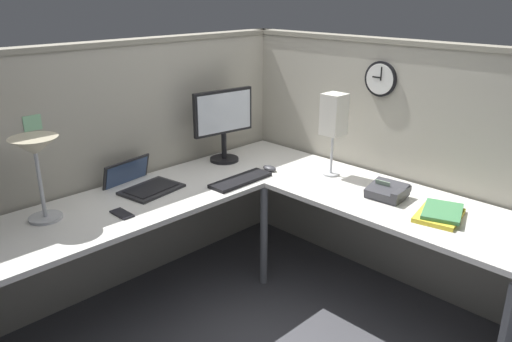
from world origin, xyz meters
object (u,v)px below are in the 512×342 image
object	(u,v)px
desk_lamp_paper	(334,117)
book_stack	(440,214)
computer_mouse	(270,168)
wall_clock	(381,79)
monitor	(224,120)
cell_phone	(122,214)
desk_lamp_dome	(35,153)
laptop	(140,183)
office_phone	(388,192)
keyboard	(241,180)

from	to	relation	value
desk_lamp_paper	book_stack	bearing A→B (deg)	-98.07
computer_mouse	wall_clock	world-z (taller)	wall_clock
computer_mouse	desk_lamp_paper	xyz separation A→B (m)	(0.23, -0.33, 0.37)
monitor	book_stack	size ratio (longest dim) A/B	1.53
cell_phone	wall_clock	bearing A→B (deg)	-21.01
desk_lamp_dome	book_stack	distance (m)	2.10
monitor	computer_mouse	size ratio (longest dim) A/B	4.81
laptop	cell_phone	distance (m)	0.39
desk_lamp_dome	office_phone	bearing A→B (deg)	-36.35
computer_mouse	office_phone	world-z (taller)	office_phone
monitor	desk_lamp_paper	world-z (taller)	desk_lamp_paper
office_phone	wall_clock	world-z (taller)	wall_clock
laptop	book_stack	size ratio (longest dim) A/B	1.31
computer_mouse	office_phone	xyz separation A→B (m)	(0.15, -0.80, 0.02)
desk_lamp_dome	wall_clock	bearing A→B (deg)	-23.32
monitor	desk_lamp_paper	distance (m)	0.77
monitor	laptop	xyz separation A→B (m)	(-0.69, -0.01, -0.27)
laptop	book_stack	bearing A→B (deg)	-59.24
keyboard	laptop	bearing A→B (deg)	142.13
cell_phone	office_phone	size ratio (longest dim) A/B	0.66
cell_phone	desk_lamp_paper	size ratio (longest dim) A/B	0.27
monitor	office_phone	xyz separation A→B (m)	(0.23, -1.16, -0.26)
monitor	office_phone	bearing A→B (deg)	-79.04
computer_mouse	cell_phone	distance (m)	1.06
monitor	keyboard	size ratio (longest dim) A/B	1.16
book_stack	wall_clock	distance (m)	0.95
keyboard	desk_lamp_paper	size ratio (longest dim) A/B	0.81
monitor	desk_lamp_paper	size ratio (longest dim) A/B	0.94
monitor	cell_phone	bearing A→B (deg)	-163.92
wall_clock	keyboard	bearing A→B (deg)	148.34
laptop	wall_clock	world-z (taller)	wall_clock
computer_mouse	cell_phone	bearing A→B (deg)	175.55
laptop	office_phone	distance (m)	1.47
computer_mouse	desk_lamp_paper	world-z (taller)	desk_lamp_paper
monitor	desk_lamp_dome	xyz separation A→B (m)	(-1.29, -0.05, 0.07)
wall_clock	desk_lamp_dome	bearing A→B (deg)	156.68
computer_mouse	office_phone	bearing A→B (deg)	-79.43
cell_phone	desk_lamp_paper	world-z (taller)	desk_lamp_paper
monitor	cell_phone	distance (m)	1.06
monitor	laptop	world-z (taller)	monitor
laptop	wall_clock	bearing A→B (deg)	-33.60
desk_lamp_paper	wall_clock	bearing A→B (deg)	-30.44
monitor	cell_phone	xyz separation A→B (m)	(-0.98, -0.28, -0.29)
monitor	desk_lamp_dome	bearing A→B (deg)	-177.83
computer_mouse	desk_lamp_paper	size ratio (longest dim) A/B	0.20
keyboard	desk_lamp_paper	distance (m)	0.70
keyboard	wall_clock	xyz separation A→B (m)	(0.76, -0.47, 0.60)
laptop	computer_mouse	world-z (taller)	laptop
cell_phone	office_phone	xyz separation A→B (m)	(1.21, -0.88, 0.03)
laptop	book_stack	world-z (taller)	laptop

